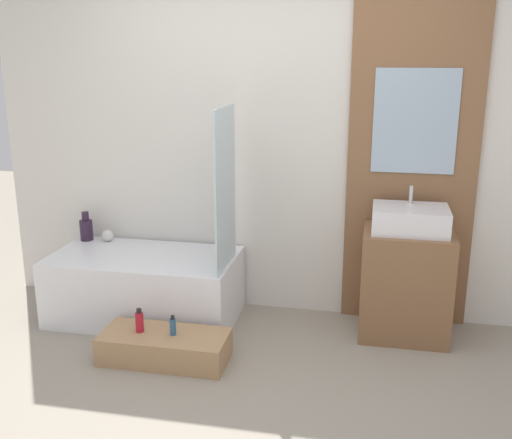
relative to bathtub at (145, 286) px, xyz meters
The scene contains 12 objects.
ground_plane 1.48m from the bathtub, 53.35° to the right, with size 12.00×12.00×0.00m, color gray.
wall_tiled_back 1.43m from the bathtub, 24.86° to the left, with size 4.20×0.06×2.60m, color silver.
wall_wood_accent 2.16m from the bathtub, 10.82° to the left, with size 0.88×0.04×2.60m.
bathtub is the anchor object (origin of this frame).
glass_shower_screen 1.01m from the bathtub, ahead, with size 0.01×0.51×1.08m, color silver.
wooden_step_bench 0.70m from the bathtub, 58.56° to the right, with size 0.81×0.35×0.18m, color #A87F56.
vanity_cabinet 1.86m from the bathtub, ahead, with size 0.60×0.47×0.75m, color brown.
sink 1.94m from the bathtub, ahead, with size 0.49×0.36×0.29m.
vase_tall_dark 0.71m from the bathtub, 155.74° to the left, with size 0.10×0.10×0.23m.
vase_round_light 0.55m from the bathtub, 146.72° to the left, with size 0.09×0.09×0.09m, color silver.
bottle_soap_primary 0.61m from the bathtub, 71.59° to the right, with size 0.05×0.05×0.16m.
bottle_soap_secondary 0.71m from the bathtub, 54.40° to the right, with size 0.04×0.04×0.13m.
Camera 1 is at (0.74, -2.66, 1.90)m, focal length 42.00 mm.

